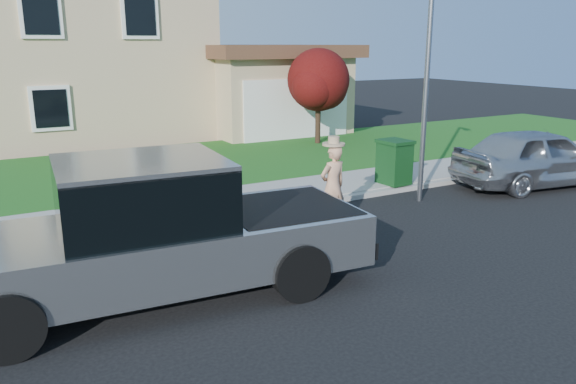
# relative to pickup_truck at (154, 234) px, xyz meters

# --- Properties ---
(ground) EXTENTS (80.00, 80.00, 0.00)m
(ground) POSITION_rel_pickup_truck_xyz_m (2.42, 0.09, -0.99)
(ground) COLOR black
(ground) RESTS_ON ground
(curb) EXTENTS (40.00, 0.20, 0.12)m
(curb) POSITION_rel_pickup_truck_xyz_m (3.42, 2.99, -0.93)
(curb) COLOR gray
(curb) RESTS_ON ground
(sidewalk) EXTENTS (40.00, 2.00, 0.15)m
(sidewalk) POSITION_rel_pickup_truck_xyz_m (3.42, 4.09, -0.91)
(sidewalk) COLOR gray
(sidewalk) RESTS_ON ground
(lawn) EXTENTS (40.00, 7.00, 0.10)m
(lawn) POSITION_rel_pickup_truck_xyz_m (3.42, 8.59, -0.94)
(lawn) COLOR #1B4915
(lawn) RESTS_ON ground
(house) EXTENTS (14.00, 11.30, 6.85)m
(house) POSITION_rel_pickup_truck_xyz_m (3.73, 16.47, 2.18)
(house) COLOR tan
(house) RESTS_ON ground
(pickup_truck) EXTENTS (6.58, 2.73, 2.11)m
(pickup_truck) POSITION_rel_pickup_truck_xyz_m (0.00, 0.00, 0.00)
(pickup_truck) COLOR black
(pickup_truck) RESTS_ON ground
(woman) EXTENTS (0.68, 0.49, 1.90)m
(woman) POSITION_rel_pickup_truck_xyz_m (4.17, 1.50, -0.09)
(woman) COLOR tan
(woman) RESTS_ON ground
(sedan) EXTENTS (4.88, 2.58, 1.58)m
(sedan) POSITION_rel_pickup_truck_xyz_m (10.82, 1.67, -0.20)
(sedan) COLOR #A8A9AF
(sedan) RESTS_ON ground
(ornamental_tree) EXTENTS (2.52, 2.27, 3.46)m
(ornamental_tree) POSITION_rel_pickup_truck_xyz_m (9.08, 9.77, 1.32)
(ornamental_tree) COLOR black
(ornamental_tree) RESTS_ON lawn
(trash_bin) EXTENTS (0.75, 0.85, 1.15)m
(trash_bin) POSITION_rel_pickup_truck_xyz_m (7.30, 3.30, -0.25)
(trash_bin) COLOR #0E3514
(trash_bin) RESTS_ON sidewalk
(street_lamp) EXTENTS (0.27, 0.67, 5.16)m
(street_lamp) POSITION_rel_pickup_truck_xyz_m (7.10, 2.03, 1.96)
(street_lamp) COLOR slate
(street_lamp) RESTS_ON ground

